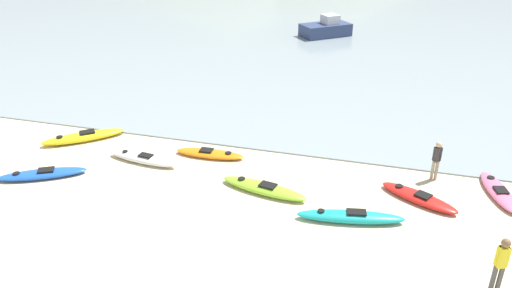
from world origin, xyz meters
The scene contains 13 objects.
ground_plane centered at (0.00, 0.00, 0.00)m, with size 400.00×400.00×0.00m, color beige.
bay_water centered at (0.00, 42.56, 0.03)m, with size 160.00×70.00×0.06m, color gray.
kayak_on_sand_0 centered at (7.73, 6.51, 0.13)m, with size 1.37×2.89×0.30m.
kayak_on_sand_1 centered at (-3.16, 6.49, 0.13)m, with size 2.88×0.85×0.30m.
kayak_on_sand_2 centered at (-0.33, 4.41, 0.16)m, with size 3.37×1.41×0.36m.
kayak_on_sand_3 centered at (-8.98, 6.43, 0.18)m, with size 3.18×2.83×0.40m.
kayak_on_sand_4 centered at (-5.55, 5.30, 0.16)m, with size 3.09×0.98×0.36m.
kayak_on_sand_5 centered at (-8.65, 3.17, 0.14)m, with size 3.18×2.18×0.33m.
kayak_on_sand_6 centered at (5.00, 5.31, 0.14)m, with size 2.85×2.02×0.33m.
kayak_on_sand_7 centered at (2.85, 3.44, 0.17)m, with size 3.55×1.27×0.39m.
person_near_foreground centered at (6.88, 1.16, 0.99)m, with size 0.35×0.28×1.74m.
person_near_waterline centered at (5.54, 7.00, 0.90)m, with size 0.32×0.28×1.56m.
moored_boat_2 centered at (-1.64, 27.70, 0.61)m, with size 4.05×3.82×1.58m.
Camera 1 is at (3.56, -10.39, 9.39)m, focal length 35.00 mm.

